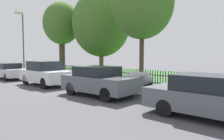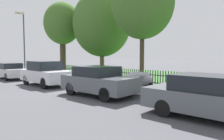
% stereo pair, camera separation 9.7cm
% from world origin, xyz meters
% --- Properties ---
extents(ground_plane, '(120.00, 120.00, 0.00)m').
position_xyz_m(ground_plane, '(0.00, 0.00, 0.00)').
color(ground_plane, '#4C4C51').
extents(kerb_stone, '(40.64, 0.20, 0.12)m').
position_xyz_m(kerb_stone, '(0.00, 0.10, 0.06)').
color(kerb_stone, gray).
rests_on(kerb_stone, ground).
extents(grass_strip, '(40.64, 11.92, 0.01)m').
position_xyz_m(grass_strip, '(0.00, 9.00, 0.01)').
color(grass_strip, '#3D7033').
rests_on(grass_strip, ground).
extents(park_fence, '(40.64, 0.05, 1.06)m').
position_xyz_m(park_fence, '(0.00, 3.05, 0.53)').
color(park_fence, '#4C4C51').
rests_on(park_fence, ground).
extents(parked_car_silver_hatchback, '(4.10, 1.69, 1.31)m').
position_xyz_m(parked_car_silver_hatchback, '(-7.78, -1.27, 0.67)').
color(parked_car_silver_hatchback, '#BCBCC1').
rests_on(parked_car_silver_hatchback, ground).
extents(parked_car_black_saloon, '(3.98, 1.81, 1.59)m').
position_xyz_m(parked_car_black_saloon, '(-2.17, -1.15, 0.80)').
color(parked_car_black_saloon, silver).
rests_on(parked_car_black_saloon, ground).
extents(parked_car_navy_estate, '(3.92, 2.01, 1.46)m').
position_xyz_m(parked_car_navy_estate, '(2.93, -1.10, 0.75)').
color(parked_car_navy_estate, '#51565B').
rests_on(parked_car_navy_estate, ground).
extents(parked_car_red_compact, '(4.52, 1.89, 1.40)m').
position_xyz_m(parked_car_red_compact, '(8.44, -1.25, 0.71)').
color(parked_car_red_compact, '#51565B').
rests_on(parked_car_red_compact, ground).
extents(covered_motorcycle, '(1.99, 0.80, 1.04)m').
position_xyz_m(covered_motorcycle, '(3.13, 1.92, 0.63)').
color(covered_motorcycle, black).
rests_on(covered_motorcycle, ground).
extents(tree_nearest_kerb, '(3.82, 3.82, 7.46)m').
position_xyz_m(tree_nearest_kerb, '(-8.92, 4.60, 5.19)').
color(tree_nearest_kerb, '#473828').
rests_on(tree_nearest_kerb, ground).
extents(tree_behind_motorcycle, '(5.57, 5.57, 8.20)m').
position_xyz_m(tree_behind_motorcycle, '(-4.64, 6.23, 4.99)').
color(tree_behind_motorcycle, brown).
rests_on(tree_behind_motorcycle, ground).
extents(tree_mid_park, '(4.50, 4.50, 8.29)m').
position_xyz_m(tree_mid_park, '(1.33, 4.60, 5.69)').
color(tree_mid_park, '#473828').
rests_on(tree_mid_park, ground).
extents(street_lamp, '(0.20, 0.79, 5.80)m').
position_xyz_m(street_lamp, '(-8.89, 0.38, 3.64)').
color(street_lamp, '#47474C').
rests_on(street_lamp, ground).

